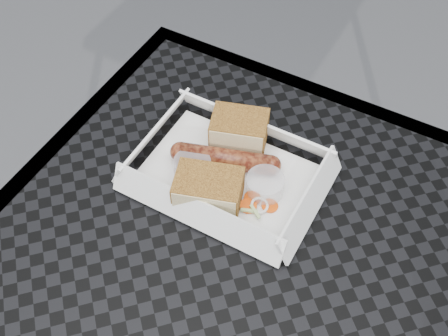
% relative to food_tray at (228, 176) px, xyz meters
% --- Properties ---
extents(food_tray, '(0.22, 0.15, 0.00)m').
position_rel_food_tray_xyz_m(food_tray, '(0.00, 0.00, 0.00)').
color(food_tray, white).
rests_on(food_tray, patio_table).
extents(bratwurst, '(0.14, 0.07, 0.03)m').
position_rel_food_tray_xyz_m(bratwurst, '(-0.01, 0.01, 0.02)').
color(bratwurst, brown).
rests_on(bratwurst, food_tray).
extents(bread_near, '(0.09, 0.07, 0.05)m').
position_rel_food_tray_xyz_m(bread_near, '(-0.01, 0.06, 0.03)').
color(bread_near, olive).
rests_on(bread_near, food_tray).
extents(bread_far, '(0.10, 0.08, 0.04)m').
position_rel_food_tray_xyz_m(bread_far, '(-0.00, -0.05, 0.02)').
color(bread_far, olive).
rests_on(bread_far, food_tray).
extents(veg_garnish, '(0.03, 0.03, 0.00)m').
position_rel_food_tray_xyz_m(veg_garnish, '(0.06, -0.03, 0.00)').
color(veg_garnish, '#E34B09').
rests_on(veg_garnish, food_tray).
extents(napkin, '(0.16, 0.16, 0.00)m').
position_rel_food_tray_xyz_m(napkin, '(0.01, -0.01, -0.00)').
color(napkin, white).
rests_on(napkin, patio_table).
extents(condiment_cup_sauce, '(0.05, 0.05, 0.03)m').
position_rel_food_tray_xyz_m(condiment_cup_sauce, '(-0.04, -0.02, 0.01)').
color(condiment_cup_sauce, maroon).
rests_on(condiment_cup_sauce, patio_table).
extents(condiment_cup_empty, '(0.05, 0.05, 0.03)m').
position_rel_food_tray_xyz_m(condiment_cup_empty, '(0.05, -0.00, 0.01)').
color(condiment_cup_empty, silver).
rests_on(condiment_cup_empty, patio_table).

